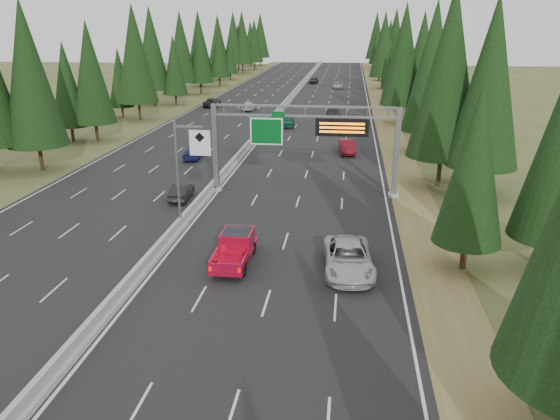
# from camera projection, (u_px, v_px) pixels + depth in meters

# --- Properties ---
(road) EXTENTS (32.00, 260.00, 0.08)m
(road) POSITION_uv_depth(u_px,v_px,m) (278.00, 114.00, 92.09)
(road) COLOR black
(road) RESTS_ON ground
(shoulder_right) EXTENTS (3.60, 260.00, 0.06)m
(shoulder_right) POSITION_uv_depth(u_px,v_px,m) (384.00, 116.00, 89.97)
(shoulder_right) COLOR olive
(shoulder_right) RESTS_ON ground
(shoulder_left) EXTENTS (3.60, 260.00, 0.06)m
(shoulder_left) POSITION_uv_depth(u_px,v_px,m) (176.00, 112.00, 94.22)
(shoulder_left) COLOR #485527
(shoulder_left) RESTS_ON ground
(median_barrier) EXTENTS (0.70, 260.00, 0.85)m
(median_barrier) POSITION_uv_depth(u_px,v_px,m) (278.00, 112.00, 91.97)
(median_barrier) COLOR gray
(median_barrier) RESTS_ON road
(sign_gantry) EXTENTS (16.75, 0.98, 7.80)m
(sign_gantry) POSITION_uv_depth(u_px,v_px,m) (312.00, 136.00, 46.99)
(sign_gantry) COLOR slate
(sign_gantry) RESTS_ON road
(hov_sign_pole) EXTENTS (2.80, 0.50, 8.00)m
(hov_sign_pole) POSITION_uv_depth(u_px,v_px,m) (185.00, 168.00, 38.85)
(hov_sign_pole) COLOR slate
(hov_sign_pole) RESTS_ON road
(tree_row_right) EXTENTS (11.84, 239.69, 18.78)m
(tree_row_right) POSITION_uv_depth(u_px,v_px,m) (418.00, 59.00, 83.07)
(tree_row_right) COLOR black
(tree_row_right) RESTS_ON ground
(tree_row_left) EXTENTS (11.29, 239.52, 18.94)m
(tree_row_left) POSITION_uv_depth(u_px,v_px,m) (154.00, 54.00, 94.17)
(tree_row_left) COLOR black
(tree_row_left) RESTS_ON ground
(silver_minivan) EXTENTS (3.43, 6.54, 1.76)m
(silver_minivan) POSITION_uv_depth(u_px,v_px,m) (348.00, 258.00, 33.14)
(silver_minivan) COLOR #ADAEB2
(silver_minivan) RESTS_ON road
(red_pickup) EXTENTS (2.04, 5.70, 1.86)m
(red_pickup) POSITION_uv_depth(u_px,v_px,m) (236.00, 245.00, 34.65)
(red_pickup) COLOR black
(red_pickup) RESTS_ON road
(car_ahead_green) EXTENTS (2.21, 4.84, 1.61)m
(car_ahead_green) POSITION_uv_depth(u_px,v_px,m) (287.00, 121.00, 80.23)
(car_ahead_green) COLOR #135339
(car_ahead_green) RESTS_ON road
(car_ahead_dkred) EXTENTS (2.12, 4.89, 1.56)m
(car_ahead_dkred) POSITION_uv_depth(u_px,v_px,m) (347.00, 147.00, 63.49)
(car_ahead_dkred) COLOR #600D16
(car_ahead_dkred) RESTS_ON road
(car_ahead_dkgrey) EXTENTS (2.66, 5.46, 1.53)m
(car_ahead_dkgrey) POSITION_uv_depth(u_px,v_px,m) (333.00, 113.00, 87.94)
(car_ahead_dkgrey) COLOR black
(car_ahead_dkgrey) RESTS_ON road
(car_ahead_white) EXTENTS (2.42, 5.06, 1.39)m
(car_ahead_white) POSITION_uv_depth(u_px,v_px,m) (338.00, 85.00, 127.85)
(car_ahead_white) COLOR #B6B6B6
(car_ahead_white) RESTS_ON road
(car_ahead_far) EXTENTS (2.24, 4.75, 1.57)m
(car_ahead_far) POSITION_uv_depth(u_px,v_px,m) (314.00, 80.00, 138.39)
(car_ahead_far) COLOR black
(car_ahead_far) RESTS_ON road
(car_onc_near) EXTENTS (1.71, 4.20, 1.36)m
(car_onc_near) POSITION_uv_depth(u_px,v_px,m) (181.00, 192.00, 46.92)
(car_onc_near) COLOR black
(car_onc_near) RESTS_ON road
(car_onc_blue) EXTENTS (2.06, 4.50, 1.28)m
(car_onc_blue) POSITION_uv_depth(u_px,v_px,m) (193.00, 153.00, 61.07)
(car_onc_blue) COLOR navy
(car_onc_blue) RESTS_ON road
(car_onc_white) EXTENTS (2.15, 4.94, 1.66)m
(car_onc_white) POSITION_uv_depth(u_px,v_px,m) (249.00, 106.00, 95.10)
(car_onc_white) COLOR silver
(car_onc_white) RESTS_ON road
(car_onc_far) EXTENTS (3.11, 5.90, 1.58)m
(car_onc_far) POSITION_uv_depth(u_px,v_px,m) (212.00, 102.00, 99.56)
(car_onc_far) COLOR black
(car_onc_far) RESTS_ON road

